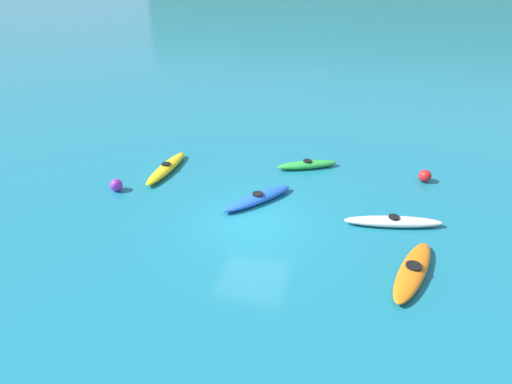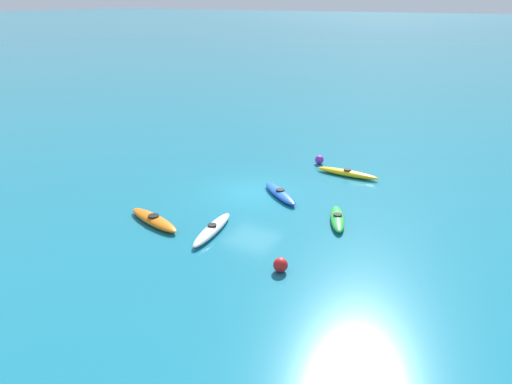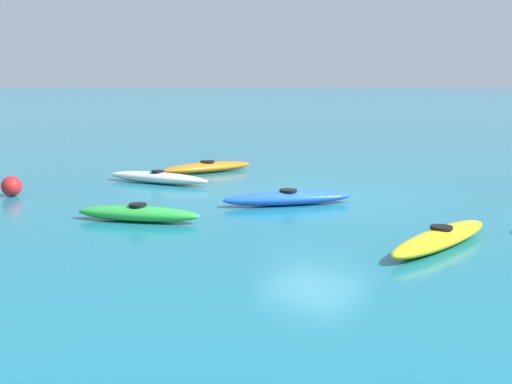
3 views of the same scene
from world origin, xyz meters
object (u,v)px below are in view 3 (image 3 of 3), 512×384
kayak_blue (288,198)px  kayak_orange (207,167)px  kayak_green (138,214)px  buoy_red (11,186)px  kayak_yellow (441,238)px  kayak_white (158,178)px

kayak_blue → kayak_orange: bearing=-30.1°
kayak_green → buoy_red: size_ratio=5.20×
kayak_yellow → kayak_green: size_ratio=1.28×
kayak_yellow → kayak_white: size_ratio=1.01×
kayak_orange → kayak_blue: bearing=149.9°
kayak_yellow → buoy_red: 10.73m
buoy_red → kayak_white: bearing=-109.4°
kayak_blue → buoy_red: 7.01m
kayak_blue → buoy_red: (6.18, 3.29, 0.09)m
kayak_blue → kayak_orange: (5.34, -3.09, 0.00)m
kayak_yellow → buoy_red: size_ratio=6.66×
kayak_yellow → kayak_white: bearing=-12.8°
kayak_blue → kayak_green: size_ratio=1.07×
kayak_orange → kayak_white: (-0.48, 2.62, -0.00)m
kayak_blue → buoy_red: size_ratio=5.57×
kayak_blue → kayak_yellow: bearing=159.6°
kayak_green → kayak_white: 5.24m
kayak_green → kayak_blue: bearing=-111.7°
kayak_orange → buoy_red: buoy_red is taller
kayak_blue → kayak_green: 3.68m
kayak_yellow → kayak_green: bearing=17.2°
kayak_blue → kayak_green: bearing=68.3°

